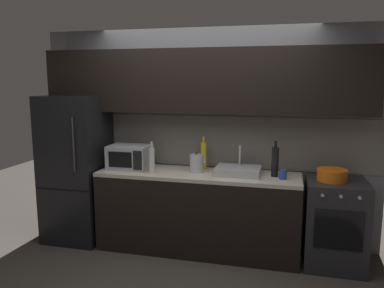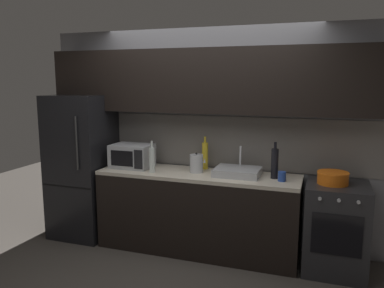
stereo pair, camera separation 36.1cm
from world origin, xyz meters
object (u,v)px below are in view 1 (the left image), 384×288
at_px(wine_bottle_dark, 275,162).
at_px(cooking_pot, 332,175).
at_px(oven_range, 335,223).
at_px(mug_blue, 283,174).
at_px(kettle, 196,163).
at_px(wine_bottle_yellow, 204,155).
at_px(wine_bottle_clear, 152,160).
at_px(refrigerator, 77,168).
at_px(microwave, 130,157).

height_order(wine_bottle_dark, cooking_pot, wine_bottle_dark).
distance_m(oven_range, mug_blue, 0.74).
bearing_deg(cooking_pot, kettle, 179.01).
relative_size(wine_bottle_yellow, wine_bottle_clear, 1.07).
height_order(wine_bottle_clear, mug_blue, wine_bottle_clear).
bearing_deg(cooking_pot, wine_bottle_dark, 176.86).
relative_size(oven_range, cooking_pot, 2.99).
xyz_separation_m(oven_range, wine_bottle_clear, (-1.94, -0.14, 0.60)).
distance_m(refrigerator, mug_blue, 2.41).
distance_m(oven_range, wine_bottle_yellow, 1.58).
height_order(refrigerator, microwave, refrigerator).
xyz_separation_m(refrigerator, wine_bottle_yellow, (1.51, 0.22, 0.19)).
distance_m(refrigerator, cooking_pot, 2.90).
distance_m(wine_bottle_yellow, wine_bottle_dark, 0.83).
relative_size(oven_range, microwave, 1.96).
relative_size(wine_bottle_clear, mug_blue, 3.57).
bearing_deg(kettle, oven_range, -1.00).
distance_m(microwave, mug_blue, 1.73).
bearing_deg(oven_range, wine_bottle_yellow, 171.45).
height_order(mug_blue, cooking_pot, cooking_pot).
bearing_deg(oven_range, cooking_pot, 178.55).
distance_m(microwave, wine_bottle_clear, 0.37).
height_order(refrigerator, wine_bottle_clear, refrigerator).
bearing_deg(mug_blue, oven_range, 6.02).
bearing_deg(cooking_pot, wine_bottle_yellow, 171.17).
relative_size(kettle, cooking_pot, 0.74).
distance_m(refrigerator, wine_bottle_clear, 1.04).
bearing_deg(wine_bottle_clear, kettle, 19.86).
height_order(microwave, wine_bottle_dark, wine_bottle_dark).
bearing_deg(microwave, mug_blue, -2.54).
bearing_deg(kettle, cooking_pot, -0.99).
relative_size(wine_bottle_dark, cooking_pot, 1.27).
height_order(kettle, wine_bottle_yellow, wine_bottle_yellow).
bearing_deg(microwave, wine_bottle_clear, -25.99).
bearing_deg(cooking_pot, mug_blue, -173.14).
xyz_separation_m(refrigerator, mug_blue, (2.41, -0.06, 0.08)).
distance_m(microwave, wine_bottle_dark, 1.64).
bearing_deg(refrigerator, cooking_pot, 0.00).
distance_m(kettle, wine_bottle_yellow, 0.20).
bearing_deg(mug_blue, microwave, 177.46).
bearing_deg(wine_bottle_yellow, microwave, -166.68).
distance_m(wine_bottle_dark, cooking_pot, 0.58).
bearing_deg(refrigerator, wine_bottle_yellow, 8.10).
relative_size(refrigerator, cooking_pot, 5.76).
height_order(refrigerator, wine_bottle_dark, refrigerator).
height_order(oven_range, wine_bottle_yellow, wine_bottle_yellow).
bearing_deg(mug_blue, cooking_pot, 6.86).
distance_m(microwave, wine_bottle_yellow, 0.85).
bearing_deg(wine_bottle_dark, wine_bottle_yellow, 167.25).
bearing_deg(wine_bottle_yellow, mug_blue, -16.91).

